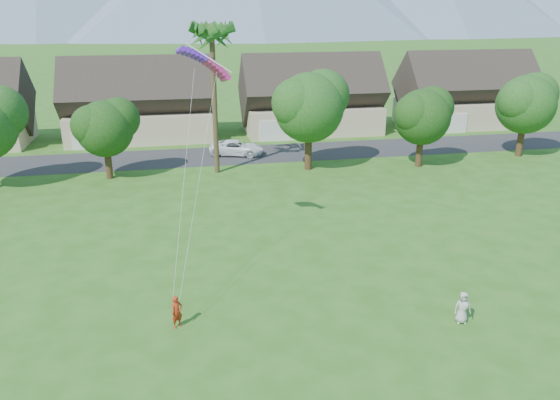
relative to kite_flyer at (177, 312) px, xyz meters
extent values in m
plane|color=#2D6019|center=(5.75, -4.57, -0.77)|extent=(500.00, 500.00, 0.00)
cube|color=#2D2D30|center=(5.75, 29.43, -0.76)|extent=(90.00, 7.00, 0.01)
imported|color=#AC2B13|center=(0.00, 0.00, 0.00)|extent=(0.67, 0.62, 1.53)
imported|color=#B5B4B0|center=(12.77, -2.08, 0.00)|extent=(0.83, 0.63, 1.54)
imported|color=white|center=(6.11, 29.43, -0.05)|extent=(5.64, 3.77, 1.44)
cube|color=beige|center=(-3.25, 38.43, 0.73)|extent=(15.00, 8.00, 3.00)
cube|color=#382D28|center=(-3.25, 38.43, 4.02)|extent=(15.75, 8.15, 8.15)
cube|color=silver|center=(-7.45, 34.37, 0.33)|extent=(4.80, 0.12, 2.20)
cube|color=beige|center=(15.75, 38.43, 0.73)|extent=(15.00, 8.00, 3.00)
cube|color=#382D28|center=(15.75, 38.43, 4.02)|extent=(15.75, 8.15, 8.15)
cube|color=silver|center=(11.55, 34.37, 0.33)|extent=(4.80, 0.12, 2.20)
cube|color=beige|center=(34.75, 38.43, 0.73)|extent=(15.00, 8.00, 3.00)
cube|color=#382D28|center=(34.75, 38.43, 4.02)|extent=(15.75, 8.15, 8.15)
cube|color=silver|center=(30.55, 34.37, 0.33)|extent=(4.80, 0.12, 2.20)
cylinder|color=#47301C|center=(-5.25, 23.93, 0.32)|extent=(0.56, 0.56, 2.18)
sphere|color=#214916|center=(-5.25, 23.93, 3.45)|extent=(4.62, 4.62, 4.62)
cylinder|color=#47301C|center=(11.75, 23.43, 0.64)|extent=(0.62, 0.62, 2.82)
sphere|color=#214916|center=(11.75, 23.43, 4.69)|extent=(5.98, 5.98, 5.98)
cylinder|color=#47301C|center=(21.75, 22.43, 0.38)|extent=(0.58, 0.58, 2.30)
sphere|color=#214916|center=(21.75, 22.43, 3.70)|extent=(4.90, 4.90, 4.90)
cylinder|color=#47301C|center=(32.75, 23.93, 0.51)|extent=(0.60, 0.60, 2.56)
sphere|color=#214916|center=(32.75, 23.93, 4.19)|extent=(5.44, 5.44, 5.44)
cylinder|color=#4C3D26|center=(3.75, 23.93, 5.23)|extent=(0.44, 0.44, 12.00)
sphere|color=#286021|center=(3.75, 23.93, 11.53)|extent=(3.00, 3.00, 3.00)
cube|color=#601CD5|center=(1.49, 7.76, 10.23)|extent=(1.58, 1.16, 0.50)
cube|color=#BE236F|center=(2.97, 7.76, 10.23)|extent=(1.58, 1.16, 0.50)
camera|label=1|loc=(0.51, -21.79, 12.95)|focal=35.00mm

